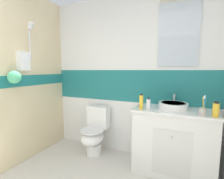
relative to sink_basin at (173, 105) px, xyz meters
name	(u,v)px	position (x,y,z in m)	size (l,w,h in m)	color
wall_back_tiled	(129,76)	(-0.69, 0.27, 0.37)	(3.20, 0.20, 2.50)	white
vanity_cabinet	(173,141)	(0.01, -0.02, -0.47)	(0.99, 0.51, 0.85)	silver
sink_basin	(173,105)	(0.00, 0.00, 0.00)	(0.36, 0.41, 0.18)	white
toilet	(95,132)	(-1.16, -0.02, -0.54)	(0.37, 0.50, 0.77)	white
toothbrush_cup	(202,111)	(0.31, -0.19, 0.01)	(0.07, 0.07, 0.23)	#B2ADA3
soap_dispenser	(148,104)	(-0.29, -0.17, 0.02)	(0.05, 0.05, 0.17)	white
shampoo_bottle_tall	(141,102)	(-0.37, -0.18, 0.05)	(0.05, 0.05, 0.20)	yellow
mouthwash_bottle	(216,110)	(0.44, -0.19, 0.03)	(0.07, 0.07, 0.17)	yellow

